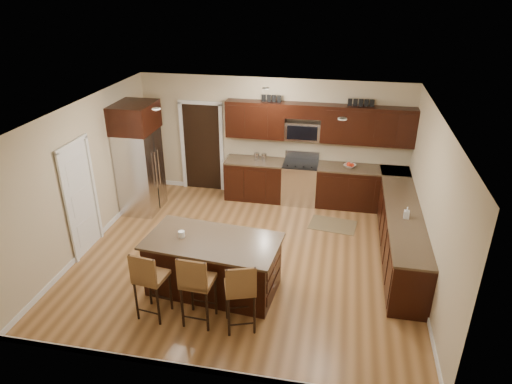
% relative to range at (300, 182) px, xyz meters
% --- Properties ---
extents(floor, '(6.00, 6.00, 0.00)m').
position_rel_range_xyz_m(floor, '(-0.68, -2.45, -0.47)').
color(floor, '#9B6C3D').
rests_on(floor, ground).
extents(ceiling, '(6.00, 6.00, 0.00)m').
position_rel_range_xyz_m(ceiling, '(-0.68, -2.45, 2.23)').
color(ceiling, silver).
rests_on(ceiling, wall_back).
extents(wall_back, '(6.00, 0.00, 6.00)m').
position_rel_range_xyz_m(wall_back, '(-0.68, 0.30, 0.88)').
color(wall_back, '#C3B28D').
rests_on(wall_back, floor).
extents(wall_left, '(0.00, 5.50, 5.50)m').
position_rel_range_xyz_m(wall_left, '(-3.68, -2.45, 0.88)').
color(wall_left, '#C3B28D').
rests_on(wall_left, floor).
extents(wall_right, '(0.00, 5.50, 5.50)m').
position_rel_range_xyz_m(wall_right, '(2.32, -2.45, 0.88)').
color(wall_right, '#C3B28D').
rests_on(wall_right, floor).
extents(base_cabinets, '(4.02, 3.96, 0.92)m').
position_rel_range_xyz_m(base_cabinets, '(1.22, -1.01, -0.01)').
color(base_cabinets, black).
rests_on(base_cabinets, floor).
extents(upper_cabinets, '(4.00, 0.33, 0.80)m').
position_rel_range_xyz_m(upper_cabinets, '(0.36, 0.13, 1.37)').
color(upper_cabinets, black).
rests_on(upper_cabinets, wall_back).
extents(range, '(0.76, 0.64, 1.11)m').
position_rel_range_xyz_m(range, '(0.00, 0.00, 0.00)').
color(range, silver).
rests_on(range, floor).
extents(microwave, '(0.76, 0.31, 0.40)m').
position_rel_range_xyz_m(microwave, '(0.00, 0.15, 1.15)').
color(microwave, silver).
rests_on(microwave, upper_cabinets).
extents(doorway, '(0.85, 0.03, 2.06)m').
position_rel_range_xyz_m(doorway, '(-2.33, 0.28, 0.56)').
color(doorway, black).
rests_on(doorway, floor).
extents(pantry_door, '(0.03, 0.80, 2.04)m').
position_rel_range_xyz_m(pantry_door, '(-3.66, -2.75, 0.55)').
color(pantry_door, white).
rests_on(pantry_door, floor).
extents(letter_decor, '(2.20, 0.03, 0.15)m').
position_rel_range_xyz_m(letter_decor, '(0.22, 0.13, 1.82)').
color(letter_decor, black).
rests_on(letter_decor, upper_cabinets).
extents(island, '(2.19, 1.29, 0.92)m').
position_rel_range_xyz_m(island, '(-1.01, -3.46, -0.04)').
color(island, black).
rests_on(island, floor).
extents(stool_left, '(0.48, 0.48, 1.13)m').
position_rel_range_xyz_m(stool_left, '(-1.73, -4.31, 0.23)').
color(stool_left, brown).
rests_on(stool_left, floor).
extents(stool_mid, '(0.46, 0.46, 1.17)m').
position_rel_range_xyz_m(stool_mid, '(-1.01, -4.31, 0.26)').
color(stool_mid, brown).
rests_on(stool_mid, floor).
extents(stool_right, '(0.54, 0.54, 1.13)m').
position_rel_range_xyz_m(stool_right, '(-0.37, -4.30, 0.23)').
color(stool_right, brown).
rests_on(stool_right, floor).
extents(refrigerator, '(0.79, 0.95, 2.35)m').
position_rel_range_xyz_m(refrigerator, '(-3.30, -1.02, 0.74)').
color(refrigerator, silver).
rests_on(refrigerator, floor).
extents(floor_mat, '(1.01, 0.74, 0.01)m').
position_rel_range_xyz_m(floor_mat, '(0.80, -0.97, -0.47)').
color(floor_mat, brown).
rests_on(floor_mat, floor).
extents(fruit_bowl, '(0.33, 0.33, 0.06)m').
position_rel_range_xyz_m(fruit_bowl, '(1.05, -0.00, 0.48)').
color(fruit_bowl, silver).
rests_on(fruit_bowl, base_cabinets).
extents(soap_bottle, '(0.10, 0.10, 0.20)m').
position_rel_range_xyz_m(soap_bottle, '(2.02, -2.13, 0.55)').
color(soap_bottle, '#B2B2B2').
rests_on(soap_bottle, base_cabinets).
extents(canister_tall, '(0.12, 0.12, 0.18)m').
position_rel_range_xyz_m(canister_tall, '(-0.98, -0.00, 0.54)').
color(canister_tall, silver).
rests_on(canister_tall, base_cabinets).
extents(canister_short, '(0.11, 0.11, 0.17)m').
position_rel_range_xyz_m(canister_short, '(-0.82, -0.00, 0.53)').
color(canister_short, silver).
rests_on(canister_short, base_cabinets).
extents(island_jar, '(0.10, 0.10, 0.10)m').
position_rel_range_xyz_m(island_jar, '(-1.51, -3.46, 0.50)').
color(island_jar, white).
rests_on(island_jar, island).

